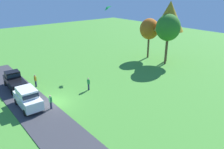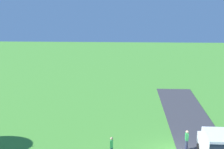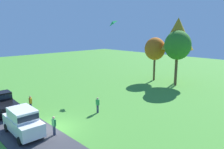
# 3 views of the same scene
# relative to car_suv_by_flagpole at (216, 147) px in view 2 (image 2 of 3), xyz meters

# --- Properties ---
(car_suv_by_flagpole) EXTENTS (4.64, 2.13, 2.28)m
(car_suv_by_flagpole) POSITION_rel_car_suv_by_flagpole_xyz_m (0.00, 0.00, 0.00)
(car_suv_by_flagpole) COLOR white
(car_suv_by_flagpole) RESTS_ON ground
(person_on_lawn) EXTENTS (0.36, 0.24, 1.71)m
(person_on_lawn) POSITION_rel_car_suv_by_flagpole_xyz_m (0.44, 7.82, -0.42)
(person_on_lawn) COLOR #2D334C
(person_on_lawn) RESTS_ON ground
(person_watching_sky) EXTENTS (0.36, 0.24, 1.71)m
(person_watching_sky) POSITION_rel_car_suv_by_flagpole_xyz_m (1.90, 1.81, -0.42)
(person_watching_sky) COLOR #2D334C
(person_watching_sky) RESTS_ON ground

